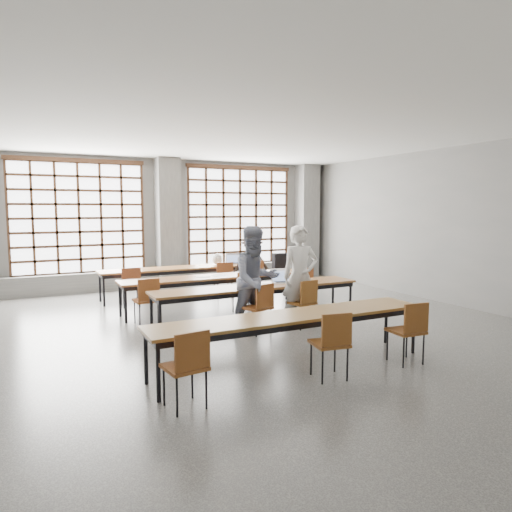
{
  "coord_description": "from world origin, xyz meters",
  "views": [
    {
      "loc": [
        -3.48,
        -6.97,
        2.15
      ],
      "look_at": [
        0.25,
        0.4,
        1.28
      ],
      "focal_mm": 32.0,
      "sensor_mm": 36.0,
      "label": 1
    }
  ],
  "objects": [
    {
      "name": "chair_front_left",
      "position": [
        0.03,
        -0.19,
        0.54
      ],
      "size": [
        0.52,
        0.52,
        0.88
      ],
      "color": "brown",
      "rests_on": "floor"
    },
    {
      "name": "chair_back_left",
      "position": [
        -1.49,
        3.0,
        0.54
      ],
      "size": [
        0.44,
        0.45,
        0.88
      ],
      "color": "maroon",
      "rests_on": "floor"
    },
    {
      "name": "chair_back_right",
      "position": [
        1.51,
        3.0,
        0.54
      ],
      "size": [
        0.42,
        0.43,
        0.88
      ],
      "color": "maroon",
      "rests_on": "floor"
    },
    {
      "name": "paper_sheet_b",
      "position": [
        -0.25,
        1.86,
        0.73
      ],
      "size": [
        0.36,
        0.32,
        0.0
      ],
      "primitive_type": "cube",
      "rotation": [
        0.0,
        0.0,
        -0.44
      ],
      "color": "silver",
      "rests_on": "desk_row_b"
    },
    {
      "name": "desk_row_a",
      "position": [
        -0.09,
        3.63,
        0.66
      ],
      "size": [
        4.0,
        0.7,
        0.73
      ],
      "color": "brown",
      "rests_on": "floor"
    },
    {
      "name": "desk_row_b",
      "position": [
        0.05,
        1.91,
        0.66
      ],
      "size": [
        4.0,
        0.7,
        0.73
      ],
      "color": "brown",
      "rests_on": "floor"
    },
    {
      "name": "chair_mid_right",
      "position": [
        1.83,
        1.29,
        0.54
      ],
      "size": [
        0.51,
        0.51,
        0.88
      ],
      "color": "brown",
      "rests_on": "floor"
    },
    {
      "name": "phone",
      "position": [
        0.49,
        0.34,
        0.74
      ],
      "size": [
        0.14,
        0.11,
        0.01
      ],
      "primitive_type": "cube",
      "rotation": [
        0.0,
        0.0,
        -0.4
      ],
      "color": "black",
      "rests_on": "desk_row_c"
    },
    {
      "name": "wall_right",
      "position": [
        5.0,
        0.0,
        1.75
      ],
      "size": [
        0.0,
        11.0,
        11.0
      ],
      "primitive_type": "plane",
      "rotation": [
        1.57,
        0.0,
        -1.57
      ],
      "color": "slate",
      "rests_on": "floor"
    },
    {
      "name": "chair_mid_centre",
      "position": [
        0.44,
        1.28,
        0.54
      ],
      "size": [
        0.46,
        0.46,
        0.88
      ],
      "color": "brown",
      "rests_on": "floor"
    },
    {
      "name": "ceiling",
      "position": [
        0.0,
        0.0,
        3.5
      ],
      "size": [
        11.0,
        11.0,
        0.0
      ],
      "primitive_type": "plane",
      "rotation": [
        3.14,
        0.0,
        0.0
      ],
      "color": "silver",
      "rests_on": "floor"
    },
    {
      "name": "laptop_front",
      "position": [
        0.88,
        0.55,
        0.79
      ],
      "size": [
        0.42,
        0.38,
        0.26
      ],
      "color": "#B2B3B7",
      "rests_on": "desk_row_c"
    },
    {
      "name": "chair_near_mid",
      "position": [
        -0.13,
        -2.46,
        0.54
      ],
      "size": [
        0.48,
        0.49,
        0.88
      ],
      "color": "brown",
      "rests_on": "floor"
    },
    {
      "name": "window_right",
      "position": [
        2.25,
        5.42,
        1.9
      ],
      "size": [
        3.32,
        0.12,
        3.0
      ],
      "color": "white",
      "rests_on": "wall_back"
    },
    {
      "name": "desk_row_d",
      "position": [
        -0.32,
        -1.84,
        0.66
      ],
      "size": [
        4.0,
        0.7,
        0.73
      ],
      "color": "brown",
      "rests_on": "floor"
    },
    {
      "name": "column_right",
      "position": [
        4.5,
        5.22,
        1.75
      ],
      "size": [
        0.6,
        0.55,
        3.5
      ],
      "primitive_type": "cube",
      "color": "#52524F",
      "rests_on": "floor"
    },
    {
      "name": "paper_sheet_c",
      "position": [
        0.15,
        1.91,
        0.73
      ],
      "size": [
        0.34,
        0.28,
        0.0
      ],
      "primitive_type": "cube",
      "rotation": [
        0.0,
        0.0,
        -0.28
      ],
      "color": "white",
      "rests_on": "desk_row_b"
    },
    {
      "name": "desk_row_c",
      "position": [
        0.31,
        0.44,
        0.66
      ],
      "size": [
        4.0,
        0.7,
        0.73
      ],
      "color": "brown",
      "rests_on": "floor"
    },
    {
      "name": "student_male",
      "position": [
        0.91,
        -0.06,
        0.92
      ],
      "size": [
        0.75,
        0.57,
        1.84
      ],
      "primitive_type": "imported",
      "rotation": [
        0.0,
        0.0,
        -0.21
      ],
      "color": "silver",
      "rests_on": "floor"
    },
    {
      "name": "backpack",
      "position": [
        1.65,
        1.96,
        0.93
      ],
      "size": [
        0.34,
        0.24,
        0.4
      ],
      "primitive_type": "cube",
      "rotation": [
        0.0,
        0.0,
        -0.13
      ],
      "color": "black",
      "rests_on": "desk_row_b"
    },
    {
      "name": "wall_back",
      "position": [
        0.0,
        5.5,
        1.75
      ],
      "size": [
        10.0,
        0.0,
        10.0
      ],
      "primitive_type": "plane",
      "rotation": [
        1.57,
        0.0,
        0.0
      ],
      "color": "slate",
      "rests_on": "floor"
    },
    {
      "name": "student_female",
      "position": [
        0.01,
        -0.06,
        0.92
      ],
      "size": [
        0.92,
        0.73,
        1.85
      ],
      "primitive_type": "imported",
      "rotation": [
        0.0,
        0.0,
        0.04
      ],
      "color": "#1A254F",
      "rests_on": "floor"
    },
    {
      "name": "mouse",
      "position": [
        1.26,
        0.42,
        0.75
      ],
      "size": [
        0.11,
        0.09,
        0.04
      ],
      "primitive_type": "ellipsoid",
      "rotation": [
        0.0,
        0.0,
        0.29
      ],
      "color": "silver",
      "rests_on": "desk_row_c"
    },
    {
      "name": "laptop_back",
      "position": [
        1.28,
        3.73,
        0.79
      ],
      "size": [
        0.42,
        0.38,
        0.26
      ],
      "color": "silver",
      "rests_on": "desk_row_a"
    },
    {
      "name": "window_left",
      "position": [
        -2.25,
        5.42,
        1.9
      ],
      "size": [
        3.32,
        0.12,
        3.0
      ],
      "color": "white",
      "rests_on": "wall_back"
    },
    {
      "name": "green_box",
      "position": [
        0.26,
        0.52,
        0.78
      ],
      "size": [
        0.27,
        0.17,
        0.09
      ],
      "primitive_type": "cube",
      "rotation": [
        0.0,
        0.0,
        0.33
      ],
      "color": "#31822A",
      "rests_on": "desk_row_c"
    },
    {
      "name": "chair_near_left",
      "position": [
        -2.01,
        -2.46,
        0.54
      ],
      "size": [
        0.47,
        0.47,
        0.88
      ],
      "color": "brown",
      "rests_on": "floor"
    },
    {
      "name": "chair_back_mid",
      "position": [
        0.7,
        3.0,
        0.54
      ],
      "size": [
        0.47,
        0.48,
        0.88
      ],
      "color": "brown",
      "rests_on": "floor"
    },
    {
      "name": "plastic_bag",
      "position": [
        0.81,
        3.68,
        0.87
      ],
      "size": [
        0.3,
        0.25,
        0.29
      ],
      "primitive_type": "ellipsoid",
      "rotation": [
        0.0,
        0.0,
        -0.2
      ],
      "color": "silver",
      "rests_on": "desk_row_a"
    },
    {
      "name": "chair_front_right",
      "position": [
        0.93,
        -0.19,
        0.54
      ],
      "size": [
        0.49,
        0.49,
        0.88
      ],
      "color": "brown",
      "rests_on": "floor"
    },
    {
      "name": "student_back",
      "position": [
        1.51,
        3.13,
        0.74
      ],
      "size": [
        1.09,
        0.83,
        1.49
      ],
      "primitive_type": "imported",
      "rotation": [
        0.0,
        0.0,
        -0.33
      ],
      "color": "black",
      "rests_on": "floor"
    },
    {
      "name": "red_pouch",
      "position": [
        -2.02,
        -2.39,
        0.5
      ],
      "size": [
        0.21,
        0.1,
        0.06
      ],
      "primitive_type": "cube",
      "rotation": [
        0.0,
        0.0,
        0.11
      ],
      "color": "red",
      "rests_on": "chair_near_left"
    },
    {
      "name": "floor",
      "position": [
        0.0,
        0.0,
        0.0
      ],
      "size": [
        11.0,
        11.0,
        0.0
      ],
      "primitive_type": "plane",
      "color": "#494947",
      "rests_on": "ground"
    },
    {
      "name": "chair_mid_left",
      "position": [
        -1.54,
        1.28,
        0.54
      ],
      "size": [
        0.44,
        0.45,
        0.88
      ],
      "color": "brown",
      "rests_on": "floor"
    },
    {
      "name": "column_mid",
      "position": [
        0.0,
        5.22,
        1.75
      ],
      "size": [
        0.6,
        0.55,
        3.5
      ],
      "primitive_type": "cube",
      "color": "#52524F",
      "rests_on": "floor"
    },
    {
      "name": "chair_near_right",
      "position": [
        1.17,
        -2.46,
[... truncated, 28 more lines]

